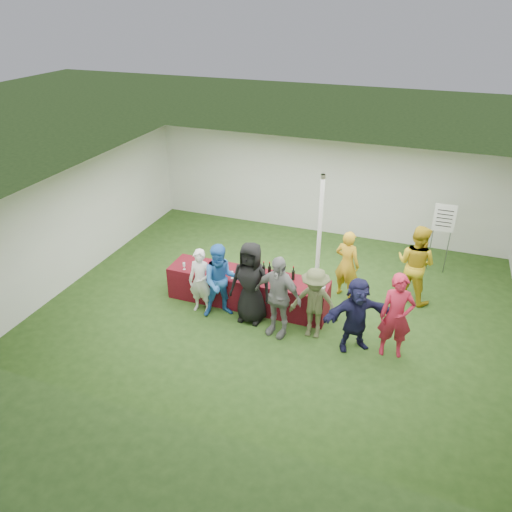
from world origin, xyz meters
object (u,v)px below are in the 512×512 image
(wine_list_sign, at_px, (443,223))
(staff_pourer, at_px, (347,264))
(customer_1, at_px, (221,281))
(serving_table, at_px, (248,289))
(staff_back, at_px, (416,264))
(customer_5, at_px, (356,314))
(customer_2, at_px, (251,283))
(customer_3, at_px, (278,296))
(customer_4, at_px, (314,304))
(customer_0, at_px, (201,281))
(customer_6, at_px, (396,316))
(dump_bucket, at_px, (320,290))

(wine_list_sign, bearing_deg, staff_pourer, -135.32)
(customer_1, bearing_deg, staff_pourer, 6.69)
(serving_table, height_order, staff_back, staff_back)
(customer_1, distance_m, customer_5, 2.89)
(staff_back, relative_size, customer_1, 1.09)
(wine_list_sign, xyz_separation_m, customer_2, (-3.62, -3.54, -0.41))
(customer_3, relative_size, customer_4, 1.15)
(customer_1, height_order, customer_2, customer_2)
(customer_0, height_order, customer_5, customer_5)
(customer_1, bearing_deg, customer_2, -25.32)
(staff_back, relative_size, customer_0, 1.23)
(customer_0, relative_size, customer_2, 0.82)
(serving_table, relative_size, customer_3, 2.03)
(customer_5, bearing_deg, serving_table, 131.12)
(wine_list_sign, relative_size, customer_2, 0.99)
(wine_list_sign, distance_m, customer_6, 3.77)
(staff_pourer, bearing_deg, customer_1, 53.78)
(serving_table, distance_m, staff_back, 3.76)
(dump_bucket, distance_m, customer_1, 2.07)
(dump_bucket, xyz_separation_m, customer_6, (1.57, -0.46, 0.03))
(staff_pourer, height_order, customer_2, customer_2)
(customer_0, relative_size, customer_5, 0.96)
(dump_bucket, xyz_separation_m, wine_list_sign, (2.23, 3.22, 0.48))
(customer_1, bearing_deg, dump_bucket, -18.95)
(customer_1, bearing_deg, customer_3, -38.73)
(customer_0, bearing_deg, serving_table, 34.56)
(staff_pourer, height_order, customer_6, customer_6)
(customer_4, bearing_deg, customer_6, -1.66)
(customer_4, relative_size, customer_6, 0.88)
(staff_pourer, xyz_separation_m, customer_2, (-1.69, -1.64, 0.09))
(staff_pourer, height_order, staff_back, staff_back)
(serving_table, xyz_separation_m, customer_6, (3.24, -0.68, 0.50))
(serving_table, height_order, customer_5, customer_5)
(staff_pourer, relative_size, staff_back, 0.89)
(customer_4, bearing_deg, serving_table, 158.75)
(wine_list_sign, xyz_separation_m, staff_back, (-0.47, -1.55, -0.40))
(serving_table, height_order, customer_4, customer_4)
(customer_0, xyz_separation_m, customer_6, (4.09, -0.08, 0.13))
(staff_back, xyz_separation_m, customer_6, (-0.18, -2.14, -0.04))
(serving_table, relative_size, customer_1, 2.15)
(customer_3, distance_m, customer_4, 0.74)
(staff_pourer, height_order, customer_1, customer_1)
(customer_2, height_order, customer_5, customer_2)
(dump_bucket, bearing_deg, wine_list_sign, 55.36)
(customer_1, xyz_separation_m, customer_3, (1.33, -0.23, 0.05))
(dump_bucket, bearing_deg, customer_0, -171.48)
(wine_list_sign, relative_size, customer_6, 1.03)
(customer_0, relative_size, customer_6, 0.85)
(staff_pourer, distance_m, customer_4, 1.77)
(serving_table, bearing_deg, customer_2, -62.49)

